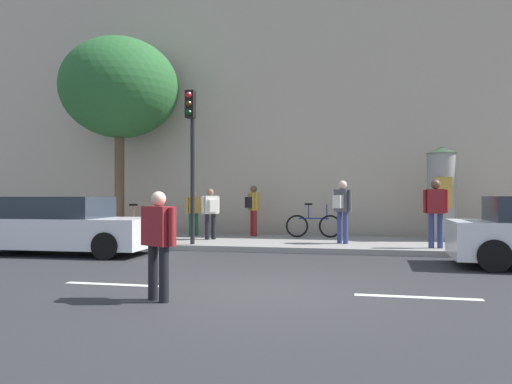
{
  "coord_description": "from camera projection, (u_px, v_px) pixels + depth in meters",
  "views": [
    {
      "loc": [
        1.65,
        -7.55,
        1.48
      ],
      "look_at": [
        -0.45,
        2.0,
        1.55
      ],
      "focal_mm": 34.73,
      "sensor_mm": 36.0,
      "label": 1
    }
  ],
  "objects": [
    {
      "name": "bicycle_leaning",
      "position": [
        313.0,
        225.0,
        15.74
      ],
      "size": [
        1.77,
        0.24,
        1.09
      ],
      "color": "black",
      "rests_on": "sidewalk_curb"
    },
    {
      "name": "pedestrian_with_bag",
      "position": [
        253.0,
        206.0,
        16.35
      ],
      "size": [
        0.52,
        0.53,
        1.67
      ],
      "color": "maroon",
      "rests_on": "sidewalk_curb"
    },
    {
      "name": "traffic_light",
      "position": [
        191.0,
        141.0,
        13.49
      ],
      "size": [
        0.24,
        0.45,
        4.19
      ],
      "color": "black",
      "rests_on": "sidewalk_curb"
    },
    {
      "name": "pedestrian_in_red_top",
      "position": [
        342.0,
        206.0,
        13.76
      ],
      "size": [
        0.52,
        0.52,
        1.75
      ],
      "color": "navy",
      "rests_on": "sidewalk_curb"
    },
    {
      "name": "bicycle_upright",
      "position": [
        139.0,
        227.0,
        14.77
      ],
      "size": [
        1.73,
        0.48,
        1.09
      ],
      "color": "black",
      "rests_on": "sidewalk_curb"
    },
    {
      "name": "street_tree",
      "position": [
        120.0,
        89.0,
        17.08
      ],
      "size": [
        4.04,
        4.04,
        6.77
      ],
      "color": "brown",
      "rests_on": "sidewalk_curb"
    },
    {
      "name": "pedestrian_with_backpack",
      "position": [
        158.0,
        236.0,
        6.96
      ],
      "size": [
        0.6,
        0.45,
        1.54
      ],
      "color": "black",
      "rests_on": "ground_plane"
    },
    {
      "name": "pedestrian_in_light_jacket",
      "position": [
        436.0,
        208.0,
        12.56
      ],
      "size": [
        0.61,
        0.25,
        1.74
      ],
      "color": "navy",
      "rests_on": "sidewalk_curb"
    },
    {
      "name": "pedestrian_tallest",
      "position": [
        211.0,
        209.0,
        15.03
      ],
      "size": [
        0.52,
        0.52,
        1.54
      ],
      "color": "black",
      "rests_on": "sidewalk_curb"
    },
    {
      "name": "building_backdrop",
      "position": [
        322.0,
        105.0,
        19.47
      ],
      "size": [
        36.0,
        5.0,
        10.12
      ],
      "primitive_type": "cube",
      "color": "#B7A893",
      "rests_on": "ground_plane"
    },
    {
      "name": "poster_column",
      "position": [
        441.0,
        193.0,
        14.76
      ],
      "size": [
        0.9,
        0.9,
        2.8
      ],
      "color": "gray",
      "rests_on": "sidewalk_curb"
    },
    {
      "name": "ground_plane",
      "position": [
        257.0,
        291.0,
        7.72
      ],
      "size": [
        80.0,
        80.0,
        0.0
      ],
      "primitive_type": "plane",
      "color": "#2B2B2D"
    },
    {
      "name": "parked_car_silver",
      "position": [
        62.0,
        226.0,
        12.54
      ],
      "size": [
        4.54,
        1.98,
        1.46
      ],
      "color": "silver",
      "rests_on": "ground_plane"
    },
    {
      "name": "pedestrian_in_dark_shirt",
      "position": [
        194.0,
        210.0,
        16.41
      ],
      "size": [
        0.45,
        0.51,
        1.48
      ],
      "color": "#1E5938",
      "rests_on": "sidewalk_curb"
    },
    {
      "name": "sidewalk_curb",
      "position": [
        307.0,
        243.0,
        14.55
      ],
      "size": [
        36.0,
        4.0,
        0.15
      ],
      "primitive_type": "cube",
      "color": "gray",
      "rests_on": "ground_plane"
    },
    {
      "name": "lane_markings",
      "position": [
        257.0,
        290.0,
        7.72
      ],
      "size": [
        25.8,
        0.16,
        0.01
      ],
      "color": "silver",
      "rests_on": "ground_plane"
    }
  ]
}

